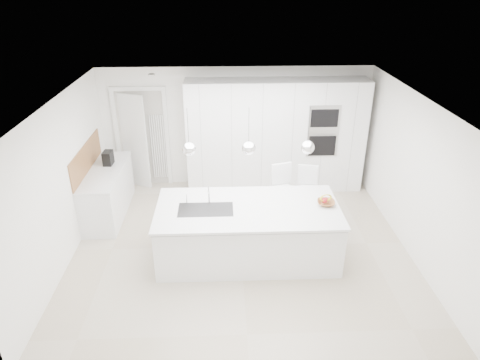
{
  "coord_description": "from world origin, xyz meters",
  "views": [
    {
      "loc": [
        -0.25,
        -5.98,
        4.18
      ],
      "look_at": [
        0.0,
        0.3,
        1.1
      ],
      "focal_mm": 32.0,
      "sensor_mm": 36.0,
      "label": 1
    }
  ],
  "objects_px": {
    "fruit_bowl": "(326,203)",
    "bar_stool_left": "(281,198)",
    "espresso_machine": "(108,158)",
    "island_base": "(248,235)",
    "bar_stool_right": "(308,197)"
  },
  "relations": [
    {
      "from": "bar_stool_left",
      "to": "espresso_machine",
      "type": "bearing_deg",
      "value": 147.77
    },
    {
      "from": "fruit_bowl",
      "to": "bar_stool_left",
      "type": "height_order",
      "value": "bar_stool_left"
    },
    {
      "from": "island_base",
      "to": "espresso_machine",
      "type": "distance_m",
      "value": 3.15
    },
    {
      "from": "fruit_bowl",
      "to": "bar_stool_left",
      "type": "distance_m",
      "value": 1.06
    },
    {
      "from": "bar_stool_left",
      "to": "bar_stool_right",
      "type": "xyz_separation_m",
      "value": [
        0.48,
        0.07,
        -0.03
      ]
    },
    {
      "from": "bar_stool_left",
      "to": "bar_stool_right",
      "type": "bearing_deg",
      "value": -8.3
    },
    {
      "from": "espresso_machine",
      "to": "bar_stool_left",
      "type": "height_order",
      "value": "bar_stool_left"
    },
    {
      "from": "bar_stool_right",
      "to": "bar_stool_left",
      "type": "bearing_deg",
      "value": -159.99
    },
    {
      "from": "bar_stool_left",
      "to": "bar_stool_right",
      "type": "relative_size",
      "value": 1.06
    },
    {
      "from": "island_base",
      "to": "bar_stool_right",
      "type": "distance_m",
      "value": 1.49
    },
    {
      "from": "island_base",
      "to": "bar_stool_right",
      "type": "bearing_deg",
      "value": 40.8
    },
    {
      "from": "fruit_bowl",
      "to": "bar_stool_left",
      "type": "bearing_deg",
      "value": 125.05
    },
    {
      "from": "espresso_machine",
      "to": "bar_stool_left",
      "type": "xyz_separation_m",
      "value": [
        3.17,
        -0.88,
        -0.44
      ]
    },
    {
      "from": "island_base",
      "to": "espresso_machine",
      "type": "relative_size",
      "value": 10.77
    },
    {
      "from": "island_base",
      "to": "bar_stool_left",
      "type": "distance_m",
      "value": 1.12
    }
  ]
}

